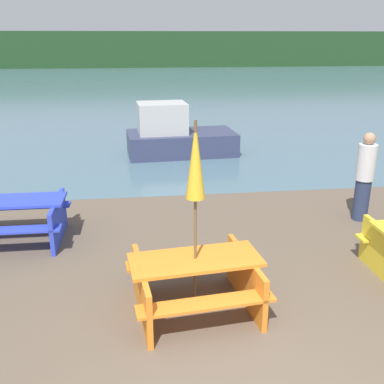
% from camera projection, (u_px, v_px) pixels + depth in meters
% --- Properties ---
extents(water, '(60.00, 50.00, 0.00)m').
position_uv_depth(water, '(147.00, 85.00, 33.56)').
color(water, slate).
rests_on(water, ground_plane).
extents(far_treeline, '(80.00, 1.60, 4.00)m').
position_uv_depth(far_treeline, '(141.00, 49.00, 51.65)').
color(far_treeline, '#1E3D1E').
rests_on(far_treeline, water).
extents(picnic_table_orange, '(1.80, 1.55, 0.74)m').
position_uv_depth(picnic_table_orange, '(195.00, 279.00, 5.76)').
color(picnic_table_orange, orange).
rests_on(picnic_table_orange, ground_plane).
extents(picnic_table_blue, '(1.89, 1.40, 0.77)m').
position_uv_depth(picnic_table_blue, '(10.00, 216.00, 7.70)').
color(picnic_table_blue, blue).
rests_on(picnic_table_blue, ground_plane).
extents(umbrella_gold, '(0.24, 0.24, 2.49)m').
position_uv_depth(umbrella_gold, '(196.00, 164.00, 5.26)').
color(umbrella_gold, brown).
rests_on(umbrella_gold, ground_plane).
extents(boat, '(3.31, 1.86, 1.56)m').
position_uv_depth(boat, '(176.00, 136.00, 13.51)').
color(boat, '#333856').
rests_on(boat, water).
extents(person, '(0.34, 0.34, 1.72)m').
position_uv_depth(person, '(364.00, 177.00, 8.53)').
color(person, '#283351').
rests_on(person, ground_plane).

